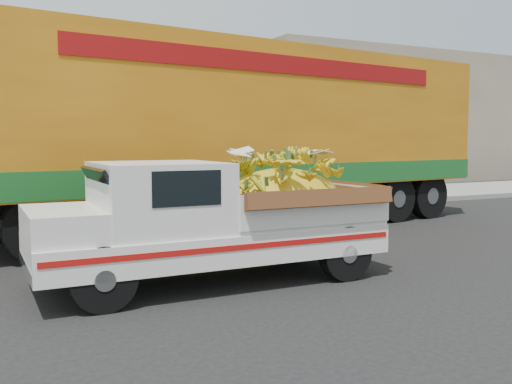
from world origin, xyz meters
name	(u,v)px	position (x,y,z in m)	size (l,w,h in m)	color
ground	(271,264)	(0.00, 0.00, 0.00)	(100.00, 100.00, 0.00)	black
curb	(160,216)	(0.00, 5.73, 0.07)	(60.00, 0.25, 0.15)	gray
sidewalk	(137,207)	(0.00, 7.83, 0.07)	(60.00, 4.00, 0.14)	gray
building_right	(380,118)	(14.00, 14.73, 3.00)	(14.00, 6.00, 6.00)	gray
pickup_truck	(236,216)	(-0.89, -0.64, 0.87)	(4.61, 1.71, 1.62)	black
semi_trailer	(247,130)	(1.18, 3.29, 2.12)	(12.05, 4.12, 3.80)	black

